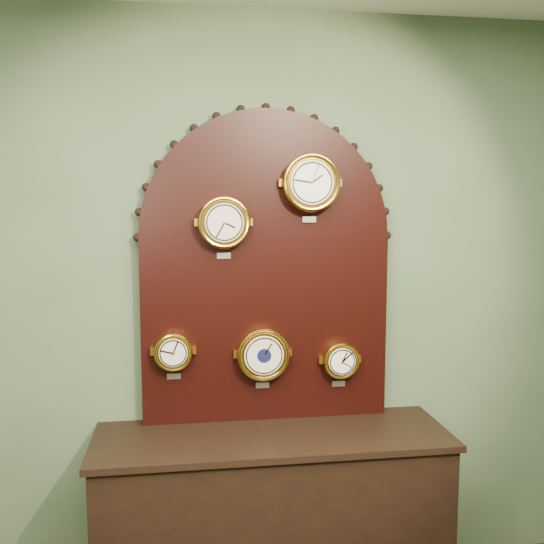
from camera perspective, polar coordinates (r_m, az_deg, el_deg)
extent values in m
plane|color=#4F6746|center=(3.01, -0.70, -2.87)|extent=(4.00, 0.00, 4.00)
cube|color=black|center=(3.09, 0.06, -22.38)|extent=(1.60, 0.50, 0.80)
cube|color=black|center=(2.98, -0.56, -5.30)|extent=(1.20, 0.06, 0.90)
cylinder|color=black|center=(2.92, -0.57, 3.37)|extent=(1.20, 0.06, 1.20)
cylinder|color=gold|center=(2.84, -4.54, 4.67)|extent=(0.23, 0.08, 0.23)
torus|color=gold|center=(2.81, -4.49, 4.65)|extent=(0.24, 0.02, 0.24)
cylinder|color=beige|center=(2.80, -4.48, 4.64)|extent=(0.18, 0.01, 0.18)
cube|color=silver|center=(2.87, -4.54, 1.54)|extent=(0.07, 0.01, 0.03)
cylinder|color=gold|center=(2.90, 3.63, 8.35)|extent=(0.26, 0.08, 0.26)
torus|color=gold|center=(2.87, 3.77, 8.37)|extent=(0.28, 0.03, 0.28)
cylinder|color=white|center=(2.86, 3.80, 8.37)|extent=(0.20, 0.01, 0.20)
cube|color=silver|center=(2.92, 3.51, 4.94)|extent=(0.07, 0.01, 0.03)
cylinder|color=gold|center=(2.92, -9.24, -7.33)|extent=(0.17, 0.08, 0.17)
torus|color=gold|center=(2.89, -9.25, -7.49)|extent=(0.18, 0.02, 0.18)
cylinder|color=beige|center=(2.88, -9.26, -7.52)|extent=(0.13, 0.01, 0.13)
cube|color=silver|center=(2.97, -9.19, -9.63)|extent=(0.06, 0.01, 0.03)
cylinder|color=gold|center=(2.95, -0.85, -7.66)|extent=(0.24, 0.08, 0.24)
torus|color=gold|center=(2.92, -0.76, -7.82)|extent=(0.26, 0.02, 0.26)
cylinder|color=beige|center=(2.91, -0.75, -7.85)|extent=(0.19, 0.01, 0.19)
cube|color=silver|center=(3.01, -0.90, -10.57)|extent=(0.07, 0.01, 0.03)
cylinder|color=#0D133B|center=(2.91, -0.74, -7.87)|extent=(0.07, 0.00, 0.07)
cylinder|color=gold|center=(3.03, 6.41, -8.18)|extent=(0.17, 0.08, 0.17)
torus|color=gold|center=(3.00, 6.57, -8.33)|extent=(0.18, 0.02, 0.18)
cylinder|color=white|center=(2.99, 6.60, -8.37)|extent=(0.13, 0.01, 0.13)
cube|color=silver|center=(3.09, 6.26, -10.36)|extent=(0.07, 0.01, 0.03)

